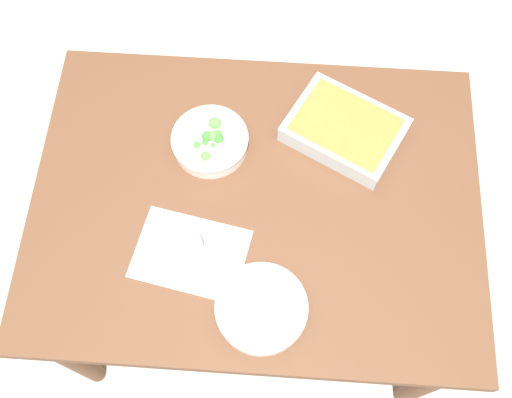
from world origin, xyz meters
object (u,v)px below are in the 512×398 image
object	(u,v)px
stew_bowl	(261,309)
drink_cup	(189,249)
baking_dish	(345,129)
broccoli_bowl	(210,141)
spoon_by_stew	(231,295)

from	to	relation	value
stew_bowl	drink_cup	size ratio (longest dim) A/B	2.65
stew_bowl	baking_dish	xyz separation A→B (m)	(-0.20, -0.51, 0.00)
broccoli_bowl	baking_dish	distance (m)	0.37
spoon_by_stew	baking_dish	bearing A→B (deg)	-119.93
broccoli_bowl	baking_dish	world-z (taller)	broccoli_bowl
baking_dish	drink_cup	size ratio (longest dim) A/B	4.33
drink_cup	stew_bowl	bearing A→B (deg)	144.26
stew_bowl	baking_dish	distance (m)	0.55
broccoli_bowl	drink_cup	distance (m)	0.32
stew_bowl	broccoli_bowl	xyz separation A→B (m)	(0.17, -0.45, -0.00)
spoon_by_stew	broccoli_bowl	bearing A→B (deg)	-77.71
stew_bowl	drink_cup	xyz separation A→B (m)	(0.19, -0.14, 0.01)
stew_bowl	broccoli_bowl	size ratio (longest dim) A/B	1.07
stew_bowl	spoon_by_stew	xyz separation A→B (m)	(0.08, -0.04, -0.03)
stew_bowl	baking_dish	bearing A→B (deg)	-110.97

